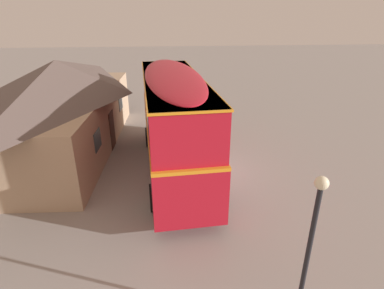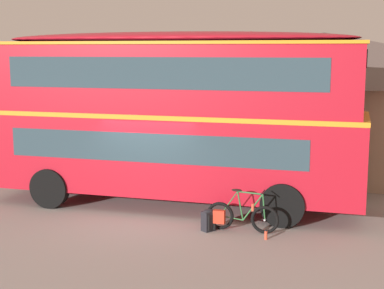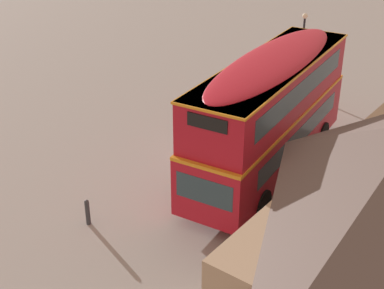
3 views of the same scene
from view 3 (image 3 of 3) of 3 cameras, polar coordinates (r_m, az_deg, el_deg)
name	(u,v)px [view 3 (image 3 of 3)]	position (r m, az deg, el deg)	size (l,w,h in m)	color
ground_plane	(240,159)	(22.83, 5.11, -1.51)	(120.00, 120.00, 0.00)	gray
double_decker_bus	(270,110)	(20.95, 8.23, 3.63)	(10.46, 3.22, 4.79)	black
touring_bicycle	(199,174)	(20.89, 0.75, -3.15)	(1.78, 0.50, 1.03)	black
backpack_on_ground	(205,168)	(21.55, 1.35, -2.43)	(0.35, 0.37, 0.53)	black
water_bottle_red_squeeze	(180,186)	(20.69, -1.25, -4.34)	(0.07, 0.07, 0.23)	#D84C33
street_lamp	(302,44)	(29.30, 11.52, 10.32)	(0.28, 0.28, 4.27)	black
kerb_bollard	(88,212)	(18.87, -10.92, -6.94)	(0.16, 0.16, 0.97)	#333338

